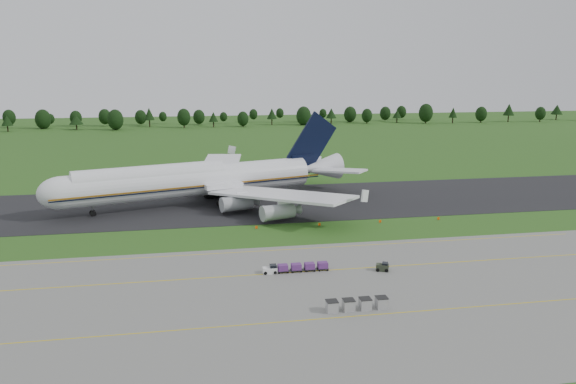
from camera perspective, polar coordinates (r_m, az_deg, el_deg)
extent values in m
plane|color=#275218|center=(114.09, -2.05, -4.40)|extent=(600.00, 600.00, 0.00)
cube|color=slate|center=(82.55, 1.34, -11.11)|extent=(300.00, 52.00, 0.06)
cube|color=black|center=(140.90, -3.66, -1.14)|extent=(300.00, 40.00, 0.08)
cube|color=gold|center=(93.47, -0.13, -8.21)|extent=(300.00, 0.25, 0.01)
cube|color=gold|center=(77.19, 2.25, -12.83)|extent=(300.00, 0.20, 0.01)
cube|color=gold|center=(104.63, -1.28, -5.93)|extent=(120.00, 0.20, 0.01)
cylinder|color=black|center=(337.99, -26.58, 5.77)|extent=(0.70, 0.70, 3.16)
cone|color=black|center=(337.61, -26.65, 6.51)|extent=(5.94, 5.94, 5.61)
cylinder|color=black|center=(346.07, -23.57, 6.20)|extent=(0.70, 0.70, 3.47)
sphere|color=black|center=(345.76, -23.63, 6.79)|extent=(8.55, 8.55, 8.55)
cylinder|color=black|center=(333.71, -20.68, 6.19)|extent=(0.70, 0.70, 2.91)
cone|color=black|center=(333.35, -20.73, 6.88)|extent=(7.59, 7.59, 5.18)
cylinder|color=black|center=(324.76, -17.09, 6.37)|extent=(0.70, 0.70, 3.73)
sphere|color=black|center=(324.41, -17.13, 7.04)|extent=(8.65, 8.65, 8.65)
cylinder|color=black|center=(337.12, -13.88, 6.77)|extent=(0.70, 0.70, 4.00)
cone|color=black|center=(336.66, -13.93, 7.71)|extent=(5.95, 5.95, 7.10)
cylinder|color=black|center=(327.96, -10.51, 6.78)|extent=(0.70, 0.70, 3.99)
sphere|color=black|center=(327.60, -10.54, 7.49)|extent=(7.46, 7.46, 7.46)
cylinder|color=black|center=(328.79, -7.57, 6.82)|extent=(0.70, 0.70, 3.16)
cone|color=black|center=(328.40, -7.59, 7.58)|extent=(5.31, 5.31, 5.62)
cylinder|color=black|center=(329.96, -4.59, 6.89)|extent=(0.70, 0.70, 3.02)
sphere|color=black|center=(329.68, -4.60, 7.43)|extent=(6.55, 6.55, 6.55)
cylinder|color=black|center=(339.81, -1.65, 7.13)|extent=(0.70, 0.70, 3.58)
cone|color=black|center=(339.39, -1.65, 7.97)|extent=(6.01, 6.01, 6.37)
cylinder|color=black|center=(339.08, 1.59, 7.12)|extent=(0.70, 0.70, 3.55)
sphere|color=black|center=(338.76, 1.60, 7.74)|extent=(8.77, 8.77, 8.77)
cylinder|color=black|center=(348.28, 4.41, 7.22)|extent=(0.70, 0.70, 3.40)
cone|color=black|center=(347.88, 4.42, 7.99)|extent=(6.39, 6.39, 6.04)
cylinder|color=black|center=(351.79, 8.01, 7.17)|extent=(0.70, 0.70, 3.21)
sphere|color=black|center=(351.51, 8.03, 7.70)|extent=(6.49, 6.49, 6.49)
cylinder|color=black|center=(360.25, 11.00, 7.16)|extent=(0.70, 0.70, 2.90)
cone|color=black|center=(359.92, 11.02, 7.80)|extent=(5.61, 5.61, 5.15)
cylinder|color=black|center=(359.19, 13.79, 7.12)|extent=(0.70, 0.70, 4.24)
sphere|color=black|center=(358.84, 13.83, 7.81)|extent=(8.64, 8.64, 8.64)
cylinder|color=black|center=(364.25, 16.38, 6.99)|extent=(0.70, 0.70, 3.53)
cone|color=black|center=(363.86, 16.43, 7.76)|extent=(5.07, 5.07, 6.28)
cylinder|color=black|center=(374.01, 18.99, 6.95)|extent=(0.70, 0.70, 3.56)
sphere|color=black|center=(373.73, 19.03, 7.51)|extent=(7.03, 7.03, 7.03)
cylinder|color=black|center=(385.66, 21.47, 6.96)|extent=(0.70, 0.70, 4.13)
cone|color=black|center=(385.24, 21.53, 7.80)|extent=(6.91, 6.91, 7.33)
cylinder|color=black|center=(393.51, 24.22, 6.78)|extent=(0.70, 0.70, 3.52)
sphere|color=black|center=(393.24, 24.26, 7.30)|extent=(6.39, 6.39, 6.39)
cylinder|color=black|center=(414.00, 25.59, 6.88)|extent=(0.70, 0.70, 3.60)
cone|color=black|center=(413.65, 25.66, 7.57)|extent=(7.38, 7.38, 6.40)
cylinder|color=white|center=(139.69, -9.62, 1.11)|extent=(59.97, 24.66, 7.50)
cylinder|color=white|center=(136.71, -13.81, 1.44)|extent=(35.58, 15.84, 5.85)
sphere|color=white|center=(134.12, -22.01, -0.10)|extent=(7.50, 7.50, 7.50)
cone|color=white|center=(153.88, 3.23, 2.50)|extent=(13.02, 10.13, 7.12)
cube|color=#BC771C|center=(136.29, -9.14, 0.58)|extent=(63.80, 19.35, 0.36)
cube|color=white|center=(126.80, -0.84, -0.29)|extent=(31.70, 33.04, 0.57)
cube|color=white|center=(162.79, -7.02, 2.45)|extent=(15.92, 36.61, 0.57)
cylinder|color=#95989D|center=(130.35, -5.23, -1.17)|extent=(7.94, 5.30, 3.33)
cylinder|color=#95989D|center=(122.13, -1.04, -2.04)|extent=(7.94, 5.30, 3.33)
cylinder|color=#95989D|center=(154.48, -8.85, 0.88)|extent=(7.94, 5.30, 3.33)
cylinder|color=#95989D|center=(166.70, -8.45, 1.74)|extent=(7.94, 5.30, 3.33)
cube|color=black|center=(151.56, 2.42, 5.04)|extent=(14.70, 4.94, 16.72)
cube|color=white|center=(148.05, 5.28, 2.20)|extent=(13.96, 13.22, 0.47)
cube|color=white|center=(161.28, 2.32, 3.08)|extent=(9.07, 14.56, 0.47)
cylinder|color=slate|center=(135.80, -19.23, -1.85)|extent=(0.37, 0.37, 2.29)
cylinder|color=black|center=(135.91, -19.21, -2.05)|extent=(1.57, 1.29, 1.35)
cylinder|color=slate|center=(138.35, -6.50, -0.97)|extent=(0.37, 0.37, 2.29)
cylinder|color=black|center=(138.46, -6.49, -1.16)|extent=(1.57, 1.29, 1.35)
cylinder|color=slate|center=(146.95, -7.78, -0.22)|extent=(0.37, 0.37, 2.29)
cylinder|color=black|center=(147.06, -7.78, -0.40)|extent=(1.57, 1.29, 1.35)
cube|color=white|center=(93.18, -1.85, -7.96)|extent=(2.35, 1.26, 0.99)
cylinder|color=black|center=(92.57, -2.30, -8.25)|extent=(0.54, 0.20, 0.54)
cube|color=black|center=(93.55, -0.53, -7.98)|extent=(1.80, 1.35, 0.11)
cube|color=#56276A|center=(93.37, -0.53, -7.67)|extent=(1.62, 1.26, 0.99)
cylinder|color=black|center=(92.92, -0.91, -8.24)|extent=(0.31, 0.14, 0.31)
cube|color=black|center=(93.93, 0.84, -7.90)|extent=(1.80, 1.35, 0.11)
cube|color=#56276A|center=(93.74, 0.84, -7.59)|extent=(1.62, 1.26, 0.99)
cylinder|color=black|center=(93.28, 0.47, -8.15)|extent=(0.31, 0.14, 0.31)
cube|color=black|center=(94.36, 2.20, -7.81)|extent=(1.80, 1.35, 0.11)
cube|color=#56276A|center=(94.18, 2.20, -7.50)|extent=(1.62, 1.26, 0.99)
cylinder|color=black|center=(93.70, 1.84, -8.06)|extent=(0.31, 0.14, 0.31)
cube|color=black|center=(94.84, 3.54, -7.72)|extent=(1.80, 1.35, 0.11)
cube|color=#56276A|center=(94.66, 3.55, -7.41)|extent=(1.62, 1.26, 0.99)
cylinder|color=black|center=(94.16, 3.20, -7.97)|extent=(0.31, 0.14, 0.31)
cylinder|color=black|center=(93.26, -1.85, -8.09)|extent=(0.54, 0.20, 0.54)
cube|color=#2E3626|center=(95.52, 9.57, -7.57)|extent=(2.38, 1.94, 1.14)
cylinder|color=black|center=(94.83, 9.27, -7.88)|extent=(0.58, 0.21, 0.58)
cylinder|color=black|center=(96.39, 9.85, -7.56)|extent=(0.58, 0.21, 0.58)
cube|color=#9A9A9A|center=(79.40, 4.48, -11.51)|extent=(1.53, 1.53, 1.53)
cube|color=black|center=(79.08, 4.49, -10.98)|extent=(1.62, 1.62, 0.08)
cube|color=#9A9A9A|center=(80.00, 6.18, -11.36)|extent=(1.53, 1.53, 1.53)
cube|color=black|center=(79.68, 6.19, -10.83)|extent=(1.62, 1.62, 0.08)
cube|color=#9A9A9A|center=(80.67, 7.85, -11.20)|extent=(1.53, 1.53, 1.53)
cube|color=black|center=(80.35, 7.86, -10.68)|extent=(1.62, 1.62, 0.08)
cube|color=#9A9A9A|center=(81.40, 9.48, -11.03)|extent=(1.53, 1.53, 1.53)
cube|color=black|center=(81.09, 9.50, -10.51)|extent=(1.62, 1.62, 0.08)
cube|color=#FF5208|center=(118.62, -3.23, -3.60)|extent=(0.50, 0.12, 0.60)
cube|color=black|center=(118.70, -3.23, -3.73)|extent=(0.30, 0.30, 0.04)
cube|color=#FF5208|center=(120.93, 3.21, -3.29)|extent=(0.50, 0.12, 0.60)
cube|color=black|center=(121.01, 3.21, -3.41)|extent=(0.30, 0.30, 0.04)
cube|color=#FF5208|center=(124.70, 9.34, -2.95)|extent=(0.50, 0.12, 0.60)
cube|color=black|center=(124.78, 9.33, -3.07)|extent=(0.30, 0.30, 0.04)
cube|color=#FF5208|center=(129.80, 15.04, -2.61)|extent=(0.50, 0.12, 0.60)
cube|color=black|center=(129.87, 15.03, -2.73)|extent=(0.30, 0.30, 0.04)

